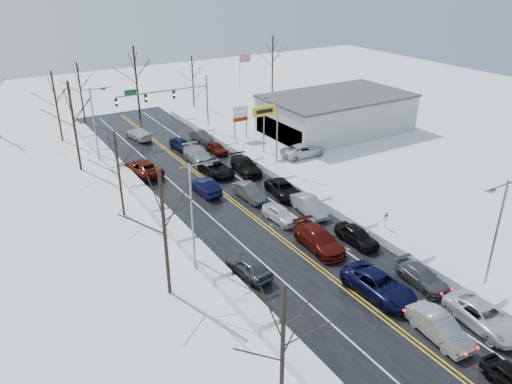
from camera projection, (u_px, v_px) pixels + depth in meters
ground at (259, 222)px, 47.11m from camera, size 160.00×160.00×0.00m
road_surface at (249, 213)px, 48.66m from camera, size 14.00×84.00×0.01m
snow_bank_left at (176, 233)px, 45.08m from camera, size 1.69×72.00×0.78m
snow_bank_right at (311, 196)px, 52.24m from camera, size 1.69×72.00×0.78m
traffic_signal_mast at (174, 97)px, 68.14m from camera, size 13.28×0.39×8.00m
tires_plus_sign at (264, 114)px, 62.36m from camera, size 3.20×0.34×6.00m
used_vehicles_sign at (240, 116)px, 67.72m from camera, size 2.20×0.22×4.65m
speed_limit_sign at (386, 219)px, 44.08m from camera, size 0.55×0.09×2.35m
flagpole at (241, 82)px, 75.03m from camera, size 1.87×1.20×10.00m
dealership_building at (336, 113)px, 71.24m from camera, size 20.40×12.40×5.30m
streetlight_se at (495, 230)px, 34.82m from camera, size 3.20×0.25×9.00m
streetlight_ne at (276, 127)px, 56.54m from camera, size 3.20×0.25×9.00m
streetlight_sw at (194, 208)px, 37.87m from camera, size 3.20×0.25×9.00m
streetlight_nw at (95, 118)px, 59.58m from camera, size 3.20×0.25×9.00m
tree_left_a at (283, 332)px, 23.77m from camera, size 3.60×3.60×9.00m
tree_left_b at (163, 209)px, 34.10m from camera, size 4.00×4.00×10.00m
tree_left_c at (117, 158)px, 45.87m from camera, size 3.40×3.40×8.50m
tree_left_d at (72, 109)px, 55.81m from camera, size 4.20×4.20×10.50m
tree_left_e at (54, 93)px, 65.60m from camera, size 3.80×3.80×9.50m
tree_far_b at (79, 81)px, 73.44m from camera, size 3.60×3.60×9.00m
tree_far_c at (135, 69)px, 75.07m from camera, size 4.40×4.40×11.00m
tree_far_d at (192, 72)px, 81.67m from camera, size 3.40×3.40×8.50m
tree_far_e at (273, 54)px, 89.01m from camera, size 4.20×4.20×10.50m
queued_car_1 at (437, 337)px, 32.66m from camera, size 2.16×4.97×1.59m
queued_car_2 at (378, 294)px, 36.85m from camera, size 3.14×6.14×1.66m
queued_car_3 at (318, 248)px, 42.82m from camera, size 2.81×5.99×1.69m
queued_car_4 at (280, 221)px, 47.28m from camera, size 1.98×4.31×1.43m
queued_car_5 at (249, 198)px, 51.75m from camera, size 1.82×4.68×1.52m
queued_car_6 at (217, 174)px, 57.61m from camera, size 2.90×5.53×1.48m
queued_car_7 at (199, 162)px, 61.16m from camera, size 2.70×6.03×1.72m
queued_car_8 at (182, 150)px, 65.13m from camera, size 2.06×4.49×1.49m
queued_car_10 at (482, 326)px, 33.66m from camera, size 3.04×5.77×1.55m
queued_car_11 at (421, 284)px, 38.00m from camera, size 2.19×4.75×1.34m
queued_car_12 at (356, 243)px, 43.55m from camera, size 1.87×4.49×1.52m
queued_car_13 at (309, 213)px, 48.76m from camera, size 2.17×5.02×1.61m
queued_car_14 at (283, 195)px, 52.44m from camera, size 3.02×5.46×1.45m
queued_car_15 at (246, 172)px, 58.21m from camera, size 2.98×5.84×1.62m
queued_car_16 at (217, 153)px, 64.05m from camera, size 1.79×4.03×1.35m
queued_car_17 at (201, 141)px, 68.39m from camera, size 1.96×4.27×1.36m
oncoming_car_0 at (205, 193)px, 52.91m from camera, size 1.86×4.83×1.57m
oncoming_car_1 at (144, 174)px, 57.58m from camera, size 3.46×6.29×1.67m
oncoming_car_2 at (139, 139)px, 69.07m from camera, size 2.73×5.27×1.46m
oncoming_car_3 at (248, 274)px, 39.17m from camera, size 2.31×4.68×1.53m
parked_car_0 at (303, 156)px, 62.93m from camera, size 5.86×2.90×1.60m
parked_car_1 at (306, 143)px, 67.48m from camera, size 2.38×5.71×1.65m
parked_car_2 at (273, 136)px, 70.38m from camera, size 1.78×4.32×1.46m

